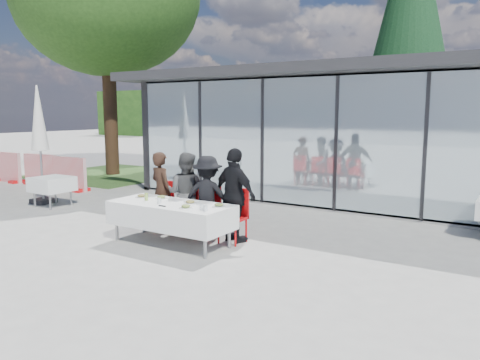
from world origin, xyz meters
name	(u,v)px	position (x,y,z in m)	size (l,w,h in m)	color
ground	(195,247)	(0.00, 0.00, 0.00)	(90.00, 90.00, 0.00)	#9E9D96
pavilion	(420,119)	(2.00, 8.16, 2.15)	(14.80, 8.80, 3.44)	gray
treeline	(419,114)	(-2.00, 28.00, 2.20)	(62.50, 2.00, 4.40)	#1C3E13
dining_table	(171,215)	(-0.47, -0.06, 0.54)	(2.26, 0.96, 0.75)	white
diner_a	(161,191)	(-1.35, 0.67, 0.78)	(0.57, 0.57, 1.56)	#311F16
diner_chair_a	(162,203)	(-1.35, 0.68, 0.54)	(0.44, 0.44, 0.97)	red
diner_b	(186,193)	(-0.72, 0.67, 0.79)	(0.77, 0.77, 1.58)	#4D4D4D
diner_chair_b	(186,206)	(-0.72, 0.68, 0.54)	(0.44, 0.44, 0.97)	red
diner_c	(208,197)	(-0.21, 0.67, 0.77)	(0.99, 0.99, 1.54)	black
diner_chair_c	(208,209)	(-0.21, 0.68, 0.54)	(0.44, 0.44, 0.97)	red
diner_d	(235,195)	(0.40, 0.67, 0.85)	(1.00, 1.00, 1.71)	black
diner_chair_d	(235,213)	(0.40, 0.68, 0.54)	(0.44, 0.44, 0.97)	red
plate_a	(142,196)	(-1.27, 0.04, 0.78)	(0.23, 0.23, 0.07)	white
plate_b	(161,197)	(-0.87, 0.14, 0.78)	(0.23, 0.23, 0.07)	white
plate_c	(190,202)	(-0.12, 0.05, 0.78)	(0.23, 0.23, 0.07)	white
plate_d	(219,205)	(0.45, 0.09, 0.78)	(0.23, 0.23, 0.07)	white
plate_extra	(186,207)	(0.05, -0.30, 0.78)	(0.23, 0.23, 0.07)	white
juice_bottle	(146,197)	(-0.99, -0.12, 0.82)	(0.06, 0.06, 0.14)	#8AAF49
drinking_glasses	(188,205)	(0.07, -0.26, 0.80)	(1.13, 0.15, 0.10)	silver
folded_eyeglasses	(162,206)	(-0.40, -0.37, 0.76)	(0.14, 0.03, 0.01)	black
spare_table_left	(52,184)	(-5.19, 0.97, 0.55)	(0.86, 0.86, 0.74)	white
market_umbrella	(39,126)	(-5.76, 1.09, 1.98)	(0.50, 0.50, 3.00)	black
conifer_tree	(410,16)	(0.50, 13.00, 5.99)	(4.00, 4.00, 10.50)	#382316
grass_patch	(113,174)	(-8.50, 6.00, 0.01)	(5.00, 5.00, 0.02)	#385926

